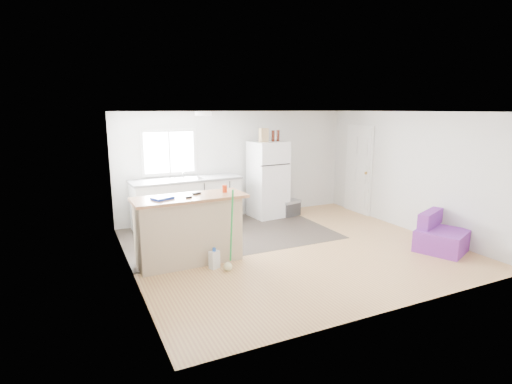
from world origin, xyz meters
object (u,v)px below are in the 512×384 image
Objects in this scene: cooler at (289,208)px; bottle_right at (278,136)px; peninsula at (189,229)px; refrigerator at (268,179)px; kitchen_cabinets at (187,202)px; bottle_left at (273,136)px; purple_seat at (440,237)px; blue_tray at (163,198)px; cleaner_jug at (214,259)px; mop at (229,255)px; red_cup at (225,189)px; cardboard_box at (264,135)px.

bottle_right is (-0.24, 0.15, 1.67)m from cooler.
peninsula is 3.17m from refrigerator.
bottle_right is (2.14, -0.03, 1.33)m from kitchen_cabinets.
purple_seat is at bearing -63.87° from bottle_left.
cleaner_jug is at bearing -29.59° from blue_tray.
bottle_right reaches higher than refrigerator.
purple_seat is at bearing -16.05° from blue_tray.
refrigerator is (1.90, -0.02, 0.34)m from kitchen_cabinets.
refrigerator is 3.29m from mop.
refrigerator is at bearing 35.45° from blue_tray.
refrigerator is at bearing -3.81° from kitchen_cabinets.
bottle_left is (2.26, 2.35, 1.71)m from cleaner_jug.
cooler is at bearing 88.06° from purple_seat.
blue_tray is at bearing -146.88° from bottle_right.
cleaner_jug is 2.78× the size of red_cup.
peninsula is 0.64m from cleaner_jug.
cardboard_box is (1.66, 1.90, 0.72)m from red_cup.
peninsula is 0.69m from blue_tray.
refrigerator is at bearing 22.77° from cardboard_box.
cooler is 1.69m from bottle_right.
bottle_left is at bearing -163.65° from bottle_right.
cleaner_jug is at bearing 155.33° from mop.
refrigerator is 1.69× the size of purple_seat.
purple_seat is at bearing -60.64° from cardboard_box.
red_cup is at bearing 135.61° from purple_seat.
cooler is 1.82× the size of cardboard_box.
cleaner_jug is 1.24m from blue_tray.
bottle_left is (-1.61, 3.28, 1.62)m from purple_seat.
kitchen_cabinets is at bearing 177.34° from cardboard_box.
bottle_right is at bearing 133.31° from cooler.
cleaner_jug is at bearing 143.65° from purple_seat.
cardboard_box is at bearing 48.77° from red_cup.
bottle_left reaches higher than peninsula.
blue_tray reaches higher than cleaner_jug.
kitchen_cabinets is at bearing 100.16° from mop.
red_cup is 2.77m from bottle_left.
purple_seat is at bearing -68.51° from refrigerator.
purple_seat is at bearing -19.29° from peninsula.
red_cup is (-1.81, -1.96, 0.29)m from refrigerator.
bottle_left reaches higher than purple_seat.
peninsula is 3.47m from cooler.
blue_tray is at bearing -165.39° from cooler.
cooler is 0.42× the size of mop.
cooler is at bearing 55.96° from mop.
refrigerator is 3.50m from blue_tray.
refrigerator is 5.76× the size of cardboard_box.
refrigerator is 1.35× the size of mop.
cooler is 1.72m from bottle_left.
red_cup is 2.91m from bottle_right.
cardboard_box is 0.39m from bottle_right.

